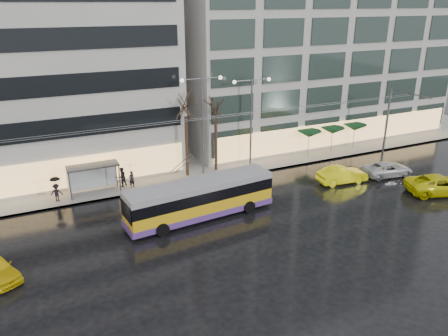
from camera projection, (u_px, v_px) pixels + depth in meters
ground at (235, 230)px, 31.29m from camera, size 140.00×140.00×0.00m
sidewalk at (191, 163)px, 43.90m from camera, size 80.00×10.00×0.15m
kerb at (211, 180)px, 39.71m from camera, size 80.00×0.10×0.15m
building_right at (311, 26)px, 50.30m from camera, size 32.00×14.00×25.00m
trolleybus at (201, 200)px, 32.65m from camera, size 11.63×4.75×5.32m
catenary at (204, 141)px, 36.88m from camera, size 42.24×5.12×7.00m
bus_shelter at (88, 173)px, 36.34m from camera, size 4.20×1.60×2.51m
street_lamp_near at (202, 113)px, 39.07m from camera, size 3.96×0.36×9.03m
street_lamp_far at (251, 110)px, 41.13m from camera, size 3.96×0.36×8.53m
tree_a at (185, 102)px, 38.26m from camera, size 3.20×3.20×8.40m
tree_b at (216, 106)px, 39.85m from camera, size 3.20×3.20×7.70m
parasol_a at (309, 134)px, 45.22m from camera, size 2.50×2.50×2.65m
parasol_b at (333, 131)px, 46.40m from camera, size 2.50×2.50×2.65m
parasol_c at (355, 127)px, 47.58m from camera, size 2.50×2.50×2.65m
taxi_b at (342, 175)px, 39.17m from camera, size 4.72×2.07×1.51m
taxi_c at (440, 185)px, 36.98m from camera, size 6.27×4.44×1.59m
sedan_silver at (388, 169)px, 40.80m from camera, size 4.94×2.81×1.30m
pedestrian_a at (131, 171)px, 37.59m from camera, size 1.23×1.24×2.19m
pedestrian_b at (122, 177)px, 38.02m from camera, size 1.04×0.96×1.73m
pedestrian_c at (56, 188)px, 35.08m from camera, size 1.09×1.03×2.11m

